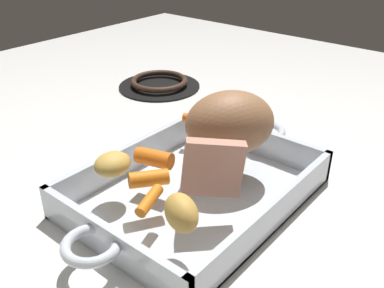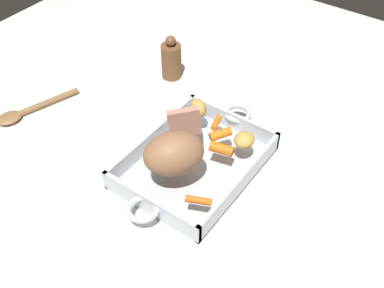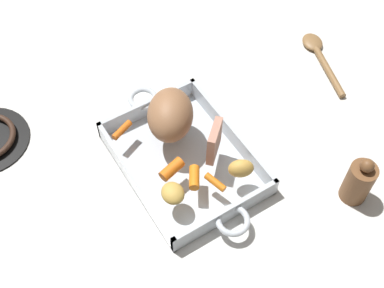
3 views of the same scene
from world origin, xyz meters
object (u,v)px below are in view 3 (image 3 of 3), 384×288
at_px(pork_roast, 170,115).
at_px(baby_carrot_center_left, 122,130).
at_px(baby_carrot_southeast, 172,169).
at_px(pepper_mill, 359,182).
at_px(baby_carrot_short, 215,182).
at_px(roast_slice_thin, 214,141).
at_px(baby_carrot_southwest, 194,177).
at_px(potato_whole, 241,168).
at_px(serving_spoon, 320,55).
at_px(potato_near_roast, 173,193).
at_px(roasting_dish, 184,160).

relative_size(pork_roast, baby_carrot_center_left, 2.47).
bearing_deg(baby_carrot_southeast, pepper_mill, 54.35).
bearing_deg(baby_carrot_southeast, baby_carrot_short, 40.54).
distance_m(roast_slice_thin, pepper_mill, 0.30).
bearing_deg(baby_carrot_southwest, pork_roast, 168.95).
bearing_deg(roast_slice_thin, pepper_mill, 43.12).
xyz_separation_m(pork_roast, potato_whole, (0.17, 0.06, -0.03)).
bearing_deg(potato_whole, baby_carrot_southeast, -123.38).
xyz_separation_m(pork_roast, serving_spoon, (-0.03, 0.45, -0.09)).
bearing_deg(potato_whole, potato_near_roast, -100.16).
height_order(roasting_dish, baby_carrot_southeast, baby_carrot_southeast).
distance_m(baby_carrot_southwest, potato_near_roast, 0.06).
bearing_deg(pork_roast, baby_carrot_southeast, -29.58).
relative_size(potato_near_roast, serving_spoon, 0.23).
bearing_deg(serving_spoon, roasting_dish, 119.11).
bearing_deg(baby_carrot_center_left, potato_near_roast, 3.41).
distance_m(serving_spoon, pepper_mill, 0.40).
distance_m(pork_roast, baby_carrot_short, 0.17).
height_order(baby_carrot_short, potato_near_roast, potato_near_roast).
distance_m(roasting_dish, potato_whole, 0.14).
relative_size(roast_slice_thin, baby_carrot_southeast, 1.38).
relative_size(baby_carrot_southeast, baby_carrot_southwest, 1.04).
distance_m(pork_roast, baby_carrot_southeast, 0.12).
bearing_deg(serving_spoon, baby_carrot_southwest, 126.62).
relative_size(roast_slice_thin, baby_carrot_southwest, 1.44).
bearing_deg(pepper_mill, pork_roast, -141.80).
bearing_deg(potato_near_roast, baby_carrot_center_left, -176.59).
distance_m(roasting_dish, potato_near_roast, 0.12).
distance_m(pork_roast, roast_slice_thin, 0.11).
bearing_deg(serving_spoon, pork_roast, 111.07).
distance_m(baby_carrot_southeast, baby_carrot_center_left, 0.15).
bearing_deg(roast_slice_thin, pork_roast, -155.38).
bearing_deg(baby_carrot_short, roasting_dish, -173.76).
bearing_deg(roast_slice_thin, roasting_dish, -121.96).
bearing_deg(pepper_mill, baby_carrot_short, -121.29).
bearing_deg(roast_slice_thin, baby_carrot_southwest, -61.80).
relative_size(roasting_dish, pepper_mill, 3.39).
bearing_deg(pork_roast, serving_spoon, 93.58).
distance_m(roast_slice_thin, serving_spoon, 0.43).
distance_m(baby_carrot_center_left, potato_near_roast, 0.19).
height_order(roasting_dish, pork_roast, pork_roast).
height_order(potato_whole, serving_spoon, potato_whole).
xyz_separation_m(roasting_dish, potato_whole, (0.11, 0.07, 0.05)).
bearing_deg(serving_spoon, potato_whole, 134.84).
height_order(serving_spoon, pepper_mill, pepper_mill).
height_order(pork_roast, serving_spoon, pork_roast).
bearing_deg(potato_near_roast, roast_slice_thin, 111.17).
distance_m(pork_roast, baby_carrot_southwest, 0.14).
xyz_separation_m(potato_whole, pepper_mill, (0.14, 0.19, -0.02)).
bearing_deg(potato_whole, roasting_dish, -148.05).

